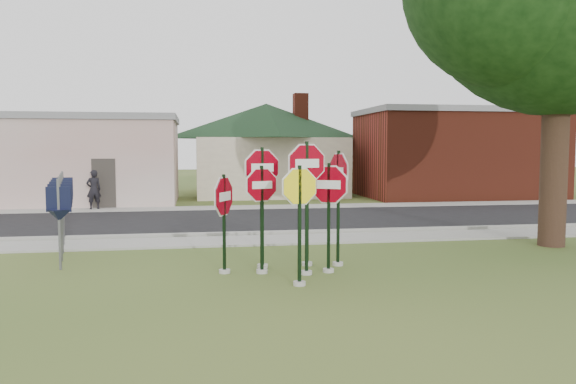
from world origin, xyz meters
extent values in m
plane|color=#3C5720|center=(0.00, 0.00, 0.00)|extent=(120.00, 120.00, 0.00)
cube|color=gray|center=(0.00, 5.50, 0.03)|extent=(60.00, 1.60, 0.06)
cube|color=black|center=(0.00, 10.00, 0.02)|extent=(60.00, 7.00, 0.04)
cube|color=gray|center=(0.00, 14.30, 0.03)|extent=(60.00, 1.60, 0.06)
cube|color=gray|center=(0.00, 6.50, 0.07)|extent=(60.00, 0.20, 0.14)
cylinder|color=#A7A39C|center=(0.23, 1.17, 0.04)|extent=(0.24, 0.24, 0.08)
cube|color=black|center=(0.23, 1.17, 1.40)|extent=(0.07, 0.06, 2.80)
cylinder|color=white|center=(0.23, 1.17, 2.34)|extent=(1.13, 0.22, 1.14)
cylinder|color=maroon|center=(0.23, 1.17, 2.34)|extent=(1.04, 0.21, 1.06)
cube|color=white|center=(0.23, 1.17, 2.34)|extent=(0.52, 0.10, 0.18)
cylinder|color=#A7A39C|center=(-0.09, 0.26, 0.04)|extent=(0.24, 0.24, 0.08)
cube|color=black|center=(-0.09, 0.26, 1.17)|extent=(0.07, 0.06, 2.33)
cylinder|color=white|center=(-0.09, 0.26, 1.93)|extent=(0.98, 0.23, 1.01)
cylinder|color=yellow|center=(-0.09, 0.26, 1.93)|extent=(0.91, 0.22, 0.93)
cylinder|color=#A7A39C|center=(-0.68, 1.45, 0.04)|extent=(0.24, 0.24, 0.08)
cube|color=black|center=(-0.68, 1.45, 1.15)|extent=(0.07, 0.07, 2.29)
cylinder|color=white|center=(-0.68, 1.45, 1.89)|extent=(0.95, 0.34, 1.00)
cylinder|color=maroon|center=(-0.68, 1.45, 1.89)|extent=(0.88, 0.32, 0.93)
cube|color=white|center=(-0.68, 1.45, 1.89)|extent=(0.44, 0.16, 0.16)
cylinder|color=#A7A39C|center=(0.74, 1.30, 0.04)|extent=(0.24, 0.24, 0.08)
cube|color=black|center=(0.74, 1.30, 1.17)|extent=(0.08, 0.07, 2.34)
cylinder|color=white|center=(0.74, 1.30, 1.89)|extent=(0.99, 0.59, 1.14)
cylinder|color=maroon|center=(0.74, 1.30, 1.89)|extent=(0.92, 0.55, 1.06)
cube|color=white|center=(0.74, 1.30, 1.89)|extent=(0.46, 0.28, 0.18)
cylinder|color=#A7A39C|center=(0.42, 2.06, 0.04)|extent=(0.24, 0.24, 0.08)
cube|color=black|center=(0.42, 2.06, 1.18)|extent=(0.08, 0.07, 2.37)
cylinder|color=white|center=(0.42, 2.06, 1.95)|extent=(0.88, 0.56, 1.03)
cylinder|color=maroon|center=(0.42, 2.06, 1.95)|extent=(0.82, 0.52, 0.96)
cube|color=white|center=(0.42, 2.06, 1.95)|extent=(0.41, 0.26, 0.16)
cylinder|color=#A7A39C|center=(-0.61, 1.98, 0.04)|extent=(0.24, 0.24, 0.08)
cube|color=black|center=(-0.61, 1.98, 1.34)|extent=(0.07, 0.06, 2.68)
cylinder|color=white|center=(-0.61, 1.98, 2.23)|extent=(1.10, 0.27, 1.12)
cylinder|color=maroon|center=(-0.61, 1.98, 2.23)|extent=(1.02, 0.26, 1.04)
cube|color=white|center=(-0.61, 1.98, 2.23)|extent=(0.51, 0.13, 0.18)
cylinder|color=#A7A39C|center=(1.11, 1.94, 0.04)|extent=(0.24, 0.24, 0.08)
cube|color=black|center=(1.11, 1.94, 1.30)|extent=(0.06, 0.07, 2.60)
cylinder|color=white|center=(1.11, 1.94, 2.14)|extent=(0.29, 1.14, 1.17)
cylinder|color=maroon|center=(1.11, 1.94, 2.14)|extent=(0.27, 1.05, 1.08)
cube|color=white|center=(1.11, 1.94, 2.14)|extent=(0.14, 0.52, 0.19)
cylinder|color=#A7A39C|center=(-1.47, 1.58, 0.04)|extent=(0.24, 0.24, 0.08)
cube|color=black|center=(-1.47, 1.58, 1.05)|extent=(0.07, 0.08, 2.11)
cylinder|color=white|center=(-1.47, 1.58, 1.65)|extent=(0.56, 1.04, 1.17)
cylinder|color=maroon|center=(-1.47, 1.58, 1.65)|extent=(0.52, 0.97, 1.08)
cube|color=white|center=(-1.47, 1.58, 1.65)|extent=(0.26, 0.48, 0.19)
cube|color=#59595E|center=(-5.00, 2.50, 1.00)|extent=(0.05, 0.05, 2.00)
cube|color=black|center=(-5.00, 2.50, 1.55)|extent=(0.55, 0.13, 0.55)
cone|color=black|center=(-5.00, 2.50, 1.20)|extent=(0.65, 0.65, 0.25)
cube|color=#59595E|center=(-5.20, 3.50, 1.00)|extent=(0.05, 0.05, 2.00)
cube|color=black|center=(-5.20, 3.50, 1.55)|extent=(0.55, 0.09, 0.55)
cone|color=black|center=(-5.20, 3.50, 1.20)|extent=(0.62, 0.62, 0.25)
cube|color=#59595E|center=(-5.40, 4.50, 1.00)|extent=(0.05, 0.05, 2.00)
cube|color=black|center=(-5.40, 4.50, 1.55)|extent=(0.55, 0.05, 0.55)
cone|color=black|center=(-5.40, 4.50, 1.20)|extent=(0.58, 0.58, 0.25)
cube|color=#59595E|center=(-5.60, 5.50, 1.00)|extent=(0.05, 0.05, 2.00)
cube|color=black|center=(-5.60, 5.50, 1.55)|extent=(0.55, 0.05, 0.55)
cone|color=black|center=(-5.60, 5.50, 1.20)|extent=(0.58, 0.58, 0.25)
cube|color=#59595E|center=(-5.80, 6.50, 1.00)|extent=(0.05, 0.05, 2.00)
cube|color=black|center=(-5.80, 6.50, 1.55)|extent=(0.55, 0.09, 0.55)
cone|color=black|center=(-5.80, 6.50, 1.20)|extent=(0.62, 0.62, 0.25)
cube|color=beige|center=(-9.00, 18.00, 2.00)|extent=(12.00, 6.00, 4.00)
cube|color=gray|center=(-9.00, 18.00, 4.05)|extent=(12.20, 6.20, 0.30)
cube|color=#332D28|center=(-6.00, 15.02, 1.10)|extent=(1.00, 0.10, 2.20)
cube|color=beige|center=(2.00, 22.00, 1.60)|extent=(8.00, 8.00, 3.20)
pyramid|color=black|center=(2.00, 22.00, 5.20)|extent=(11.60, 11.60, 2.00)
cube|color=maroon|center=(4.00, 22.00, 5.00)|extent=(0.80, 0.80, 1.60)
cube|color=maroon|center=(12.00, 18.50, 2.25)|extent=(10.00, 6.00, 4.50)
cube|color=gray|center=(12.00, 18.50, 4.60)|extent=(10.20, 6.20, 0.30)
cube|color=white|center=(10.00, 15.55, 2.60)|extent=(2.00, 0.08, 0.90)
cylinder|color=black|center=(7.50, 3.50, 2.82)|extent=(0.70, 0.70, 5.63)
cylinder|color=black|center=(22.00, 26.00, 2.00)|extent=(0.50, 0.50, 4.00)
sphere|color=black|center=(22.00, 26.00, 5.60)|extent=(5.60, 5.60, 5.60)
imported|color=black|center=(-6.35, 14.54, 0.90)|extent=(0.72, 0.60, 1.67)
camera|label=1|loc=(-2.05, -10.27, 2.67)|focal=35.00mm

